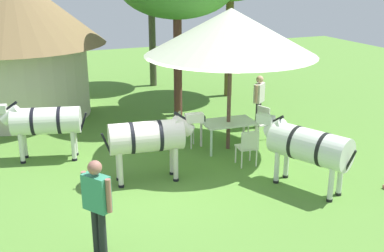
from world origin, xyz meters
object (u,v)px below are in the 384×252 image
at_px(standing_watcher, 97,200).
at_px(zebra_toward_hut, 307,146).
at_px(thatched_hut, 17,36).
at_px(shade_umbrella, 231,32).
at_px(patio_chair_east_end, 182,127).
at_px(zebra_nearest_camera, 44,122).
at_px(zebra_by_umbrella, 149,137).
at_px(patio_chair_west_end, 261,121).
at_px(patio_chair_near_lawn, 248,145).
at_px(patio_dining_table, 228,125).
at_px(guest_beside_umbrella, 259,97).

distance_m(standing_watcher, zebra_toward_hut, 4.64).
bearing_deg(thatched_hut, shade_umbrella, -47.64).
bearing_deg(shade_umbrella, thatched_hut, 132.36).
xyz_separation_m(patio_chair_east_end, zebra_nearest_camera, (-3.42, 0.42, 0.46)).
xyz_separation_m(zebra_by_umbrella, zebra_toward_hut, (2.95, -1.64, -0.05)).
distance_m(patio_chair_west_end, zebra_toward_hut, 3.18).
bearing_deg(patio_chair_near_lawn, patio_chair_west_end, 55.29).
bearing_deg(thatched_hut, patio_chair_east_end, -51.01).
height_order(patio_dining_table, standing_watcher, standing_watcher).
bearing_deg(patio_chair_near_lawn, zebra_by_umbrella, -178.70).
relative_size(guest_beside_umbrella, zebra_toward_hut, 0.71).
xyz_separation_m(patio_chair_west_end, standing_watcher, (-5.26, -3.89, 0.49)).
bearing_deg(zebra_nearest_camera, patio_chair_east_end, -82.18).
relative_size(shade_umbrella, standing_watcher, 2.53).
bearing_deg(patio_dining_table, standing_watcher, -139.13).
distance_m(patio_chair_west_end, guest_beside_umbrella, 1.06).
relative_size(thatched_hut, patio_dining_table, 3.87).
bearing_deg(patio_chair_east_end, shade_umbrella, 90.00).
height_order(patio_chair_east_end, guest_beside_umbrella, guest_beside_umbrella).
bearing_deg(patio_chair_near_lawn, thatched_hut, 130.02).
bearing_deg(thatched_hut, zebra_by_umbrella, -70.44).
distance_m(guest_beside_umbrella, standing_watcher, 7.43).
xyz_separation_m(patio_dining_table, patio_chair_near_lawn, (-0.09, -1.21, -0.13)).
relative_size(thatched_hut, shade_umbrella, 1.27).
relative_size(patio_dining_table, standing_watcher, 0.83).
bearing_deg(zebra_nearest_camera, patio_dining_table, -88.41).
xyz_separation_m(patio_dining_table, zebra_toward_hut, (0.47, -2.73, 0.32)).
bearing_deg(zebra_nearest_camera, shade_umbrella, -88.41).
bearing_deg(patio_chair_near_lawn, zebra_toward_hut, -65.99).
height_order(shade_umbrella, zebra_nearest_camera, shade_umbrella).
relative_size(patio_chair_west_end, standing_watcher, 0.54).
relative_size(patio_chair_near_lawn, zebra_toward_hut, 0.41).
height_order(shade_umbrella, guest_beside_umbrella, shade_umbrella).
bearing_deg(patio_chair_near_lawn, patio_chair_east_end, 121.43).
height_order(patio_chair_east_end, zebra_toward_hut, zebra_toward_hut).
bearing_deg(shade_umbrella, standing_watcher, -139.13).
height_order(thatched_hut, patio_chair_east_end, thatched_hut).
xyz_separation_m(standing_watcher, zebra_toward_hut, (4.57, 0.82, -0.04)).
height_order(patio_chair_near_lawn, guest_beside_umbrella, guest_beside_umbrella).
xyz_separation_m(patio_chair_near_lawn, patio_chair_west_end, (1.24, 1.55, 0.00)).
distance_m(patio_chair_near_lawn, zebra_toward_hut, 1.68).
distance_m(patio_chair_west_end, standing_watcher, 6.56).
distance_m(zebra_nearest_camera, zebra_by_umbrella, 2.90).
bearing_deg(zebra_nearest_camera, patio_chair_near_lawn, -102.48).
relative_size(patio_chair_near_lawn, zebra_by_umbrella, 0.40).
bearing_deg(shade_umbrella, zebra_by_umbrella, -156.28).
bearing_deg(standing_watcher, shade_umbrella, 96.16).
bearing_deg(patio_chair_near_lawn, guest_beside_umbrella, 59.30).
height_order(zebra_nearest_camera, zebra_by_umbrella, zebra_by_umbrella).
distance_m(thatched_hut, patio_chair_near_lawn, 8.11).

